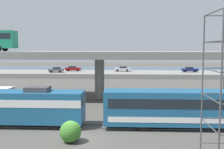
% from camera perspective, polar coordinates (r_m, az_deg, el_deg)
% --- Properties ---
extents(ground_plane, '(260.00, 260.00, 0.00)m').
position_cam_1_polar(ground_plane, '(25.47, -6.91, -13.22)').
color(ground_plane, '#4C4944').
extents(rail_strip_near, '(110.00, 0.12, 0.12)m').
position_cam_1_polar(rail_strip_near, '(28.49, -5.80, -11.03)').
color(rail_strip_near, '#59544C').
rests_on(rail_strip_near, ground_plane).
extents(rail_strip_far, '(110.00, 0.12, 0.12)m').
position_cam_1_polar(rail_strip_far, '(29.94, -5.36, -10.20)').
color(rail_strip_far, '#59544C').
rests_on(rail_strip_far, ground_plane).
extents(train_locomotive, '(15.40, 3.04, 4.18)m').
position_cam_1_polar(train_locomotive, '(30.92, -20.72, -5.97)').
color(train_locomotive, '#1E5984').
rests_on(train_locomotive, ground_plane).
extents(train_coach_lead, '(22.50, 3.04, 3.86)m').
position_cam_1_polar(train_coach_lead, '(29.83, 20.65, -6.43)').
color(train_coach_lead, '#1E5984').
rests_on(train_coach_lead, ground_plane).
extents(highway_overpass, '(96.00, 10.38, 7.60)m').
position_cam_1_polar(highway_overpass, '(43.98, -2.63, 3.76)').
color(highway_overpass, gray).
rests_on(highway_overpass, ground_plane).
extents(service_truck_east, '(6.80, 2.46, 3.04)m').
position_cam_1_polar(service_truck_east, '(38.79, -21.99, -4.56)').
color(service_truck_east, black).
rests_on(service_truck_east, ground_plane).
extents(pier_parking_lot, '(74.98, 13.96, 1.25)m').
position_cam_1_polar(pier_parking_lot, '(79.23, -0.23, 0.08)').
color(pier_parking_lot, gray).
rests_on(pier_parking_lot, ground_plane).
extents(parked_car_0, '(4.56, 1.98, 1.50)m').
position_cam_1_polar(parked_car_0, '(83.13, -8.10, 1.25)').
color(parked_car_0, maroon).
rests_on(parked_car_0, pier_parking_lot).
extents(parked_car_1, '(4.66, 1.99, 1.50)m').
position_cam_1_polar(parked_car_1, '(81.11, 2.20, 1.20)').
color(parked_car_1, '#B7B7BC').
rests_on(parked_car_1, pier_parking_lot).
extents(parked_car_2, '(4.55, 1.92, 1.50)m').
position_cam_1_polar(parked_car_2, '(81.91, 15.80, 1.03)').
color(parked_car_2, navy).
rests_on(parked_car_2, pier_parking_lot).
extents(parked_car_3, '(4.08, 1.88, 1.50)m').
position_cam_1_polar(parked_car_3, '(79.23, -11.50, 0.98)').
color(parked_car_3, '#515459').
rests_on(parked_car_3, pier_parking_lot).
extents(harbor_water, '(140.00, 36.00, 0.01)m').
position_cam_1_polar(harbor_water, '(102.17, 0.44, 0.97)').
color(harbor_water, '#2D5170').
rests_on(harbor_water, ground_plane).
extents(shrub_right, '(1.88, 1.88, 1.88)m').
position_cam_1_polar(shrub_right, '(24.58, -8.60, -11.63)').
color(shrub_right, '#3B782A').
rests_on(shrub_right, ground_plane).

